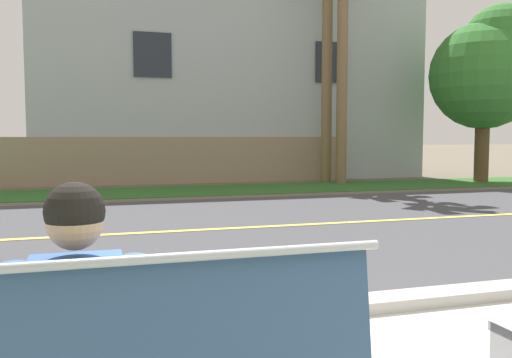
{
  "coord_description": "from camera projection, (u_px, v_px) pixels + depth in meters",
  "views": [
    {
      "loc": [
        -1.54,
        -1.54,
        1.42
      ],
      "look_at": [
        0.02,
        3.58,
        1.0
      ],
      "focal_mm": 38.32,
      "sensor_mm": 36.0,
      "label": 1
    }
  ],
  "objects": [
    {
      "name": "garden_wall",
      "position": [
        141.0,
        161.0,
        16.08
      ],
      "size": [
        13.0,
        0.36,
        1.4
      ],
      "primitive_type": "cube",
      "color": "gray",
      "rests_on": "ground_plane"
    },
    {
      "name": "ground_plane",
      "position": [
        182.0,
        217.0,
        9.65
      ],
      "size": [
        140.0,
        140.0,
        0.0
      ],
      "primitive_type": "plane",
      "color": "#665B4C"
    },
    {
      "name": "road_centre_line",
      "position": [
        198.0,
        230.0,
        8.22
      ],
      "size": [
        48.0,
        0.14,
        0.01
      ],
      "primitive_type": "cube",
      "color": "#E0CC4C",
      "rests_on": "ground_plane"
    },
    {
      "name": "shade_tree_left",
      "position": [
        489.0,
        68.0,
        16.68
      ],
      "size": [
        3.28,
        3.28,
        5.42
      ],
      "color": "brown",
      "rests_on": "ground_plane"
    },
    {
      "name": "house_across_street",
      "position": [
        222.0,
        71.0,
        19.83
      ],
      "size": [
        13.71,
        6.91,
        7.49
      ],
      "color": "#A3ADB2",
      "rests_on": "ground_plane"
    },
    {
      "name": "curb_edge",
      "position": [
        299.0,
        311.0,
        4.26
      ],
      "size": [
        44.0,
        0.3,
        0.11
      ],
      "primitive_type": "cube",
      "color": "#ADA89E",
      "rests_on": "ground_plane"
    },
    {
      "name": "seated_person_blue",
      "position": [
        78.0,
        325.0,
        2.15
      ],
      "size": [
        0.52,
        0.68,
        1.25
      ],
      "color": "#333D56",
      "rests_on": "ground_plane"
    },
    {
      "name": "street_asphalt",
      "position": [
        198.0,
        230.0,
        8.22
      ],
      "size": [
        52.0,
        8.0,
        0.01
      ],
      "primitive_type": "cube",
      "color": "#424247",
      "rests_on": "ground_plane"
    },
    {
      "name": "far_verge_grass",
      "position": [
        153.0,
        192.0,
        13.93
      ],
      "size": [
        48.0,
        2.8,
        0.02
      ],
      "primitive_type": "cube",
      "color": "#2D6026",
      "rests_on": "ground_plane"
    }
  ]
}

